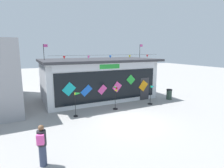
{
  "coord_description": "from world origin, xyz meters",
  "views": [
    {
      "loc": [
        -5.88,
        -9.32,
        4.46
      ],
      "look_at": [
        0.5,
        3.49,
        1.8
      ],
      "focal_mm": 29.58,
      "sensor_mm": 36.0,
      "label": 1
    }
  ],
  "objects": [
    {
      "name": "kite_shop_building",
      "position": [
        0.5,
        6.35,
        1.85
      ],
      "size": [
        10.11,
        5.64,
        5.01
      ],
      "color": "silver",
      "rests_on": "ground_plane"
    },
    {
      "name": "wind_spinner_left",
      "position": [
        0.35,
        2.59,
        1.18
      ],
      "size": [
        0.42,
        0.38,
        1.82
      ],
      "color": "black",
      "rests_on": "ground_plane"
    },
    {
      "name": "wind_spinner_far_left",
      "position": [
        -2.63,
        2.45,
        1.16
      ],
      "size": [
        0.61,
        0.3,
        1.68
      ],
      "color": "black",
      "rests_on": "ground_plane"
    },
    {
      "name": "ground_plane",
      "position": [
        0.0,
        0.0,
        0.0
      ],
      "size": [
        80.0,
        80.0,
        0.0
      ],
      "primitive_type": "plane",
      "color": "#9E9B99"
    },
    {
      "name": "person_near_camera",
      "position": [
        -5.38,
        -2.3,
        0.89
      ],
      "size": [
        0.38,
        0.48,
        1.68
      ],
      "rotation": [
        0.0,
        0.0,
        2.83
      ],
      "color": "#333D56",
      "rests_on": "ground_plane"
    },
    {
      "name": "trash_bin",
      "position": [
        6.08,
        2.98,
        0.47
      ],
      "size": [
        0.52,
        0.52,
        0.94
      ],
      "color": "#2D4238",
      "rests_on": "ground_plane"
    },
    {
      "name": "wind_spinner_center_left",
      "position": [
        3.7,
        2.51,
        1.01
      ],
      "size": [
        0.65,
        0.39,
        1.59
      ],
      "color": "black",
      "rests_on": "ground_plane"
    }
  ]
}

